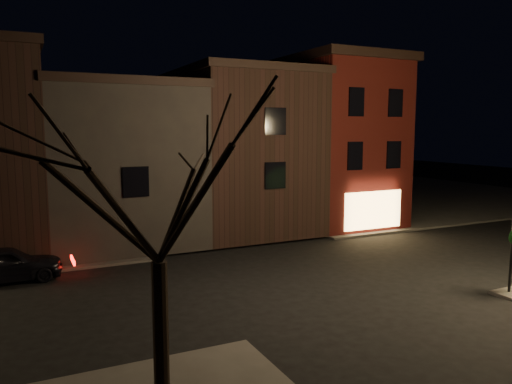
% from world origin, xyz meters
% --- Properties ---
extents(ground, '(120.00, 120.00, 0.00)m').
position_xyz_m(ground, '(0.00, 0.00, 0.00)').
color(ground, black).
rests_on(ground, ground).
extents(sidewalk_far_right, '(30.00, 30.00, 0.12)m').
position_xyz_m(sidewalk_far_right, '(20.00, 20.00, 0.06)').
color(sidewalk_far_right, '#2D2B28').
rests_on(sidewalk_far_right, ground).
extents(corner_building, '(6.50, 8.50, 10.50)m').
position_xyz_m(corner_building, '(8.00, 9.47, 5.40)').
color(corner_building, '#50120E').
rests_on(corner_building, ground).
extents(row_building_a, '(7.30, 10.30, 9.40)m').
position_xyz_m(row_building_a, '(1.50, 10.50, 4.83)').
color(row_building_a, black).
rests_on(row_building_a, ground).
extents(row_building_b, '(7.80, 10.30, 8.40)m').
position_xyz_m(row_building_b, '(-5.75, 10.50, 4.33)').
color(row_building_b, black).
rests_on(row_building_b, ground).
extents(bare_tree_left, '(5.60, 5.60, 7.50)m').
position_xyz_m(bare_tree_left, '(-8.00, -7.00, 5.43)').
color(bare_tree_left, black).
rests_on(bare_tree_left, sidewalk_near_left).
extents(parked_car_a, '(4.31, 1.76, 1.47)m').
position_xyz_m(parked_car_a, '(-11.28, 4.50, 0.73)').
color(parked_car_a, black).
rests_on(parked_car_a, ground).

